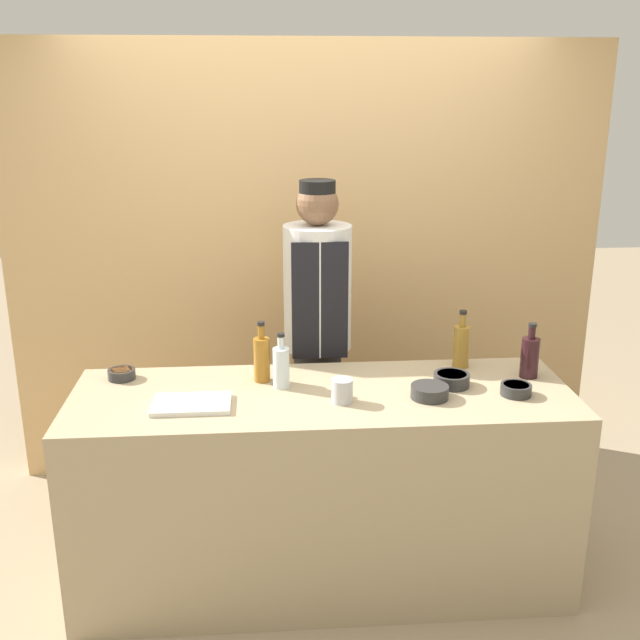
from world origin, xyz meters
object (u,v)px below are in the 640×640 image
Objects in this scene: cup_steel at (342,391)px; sauce_bowl_brown at (122,374)px; sauce_bowl_white at (452,379)px; bottle_clear at (281,366)px; cutting_board at (192,404)px; sauce_bowl_purple at (516,389)px; bottle_vinegar at (461,345)px; bottle_wine at (530,356)px; chef_center at (318,338)px; bottle_amber at (262,358)px; sauce_bowl_red at (430,391)px.

sauce_bowl_brown is at bearing 160.77° from cup_steel.
bottle_clear is at bearing 176.57° from sauce_bowl_white.
cutting_board is 1.30× the size of bottle_clear.
bottle_vinegar is (-0.15, 0.35, 0.08)m from sauce_bowl_purple.
bottle_wine is (1.11, 0.03, 0.00)m from bottle_clear.
sauce_bowl_purple is at bearing 0.53° from cutting_board.
bottle_clear is 0.57m from chef_center.
bottle_clear is 0.90× the size of bottle_vinegar.
bottle_wine is 0.92× the size of bottle_amber.
bottle_amber is (-1.07, 0.24, 0.08)m from sauce_bowl_purple.
sauce_bowl_purple is 1.05m from chef_center.
sauce_bowl_red is 1.32× the size of sauce_bowl_brown.
sauce_bowl_brown is 1.55m from bottle_vinegar.
sauce_bowl_brown is 1.20× the size of cup_steel.
cutting_board is at bearing -179.40° from sauce_bowl_red.
bottle_vinegar is at bearing 16.57° from cutting_board.
sauce_bowl_purple is at bearing -26.14° from sauce_bowl_white.
sauce_bowl_white is 0.26m from bottle_vinegar.
sauce_bowl_purple is at bearing -41.50° from chef_center.
chef_center is at bearing 51.33° from cutting_board.
cup_steel is (-0.86, -0.22, -0.05)m from bottle_wine.
bottle_vinegar is 0.70m from cup_steel.
bottle_clear reaches higher than sauce_bowl_red.
cutting_board is at bearing 179.47° from cup_steel.
bottle_clear is 0.86m from bottle_vinegar.
sauce_bowl_red is 1.36m from sauce_bowl_brown.
sauce_bowl_brown is (-1.44, 0.19, -0.01)m from sauce_bowl_white.
sauce_bowl_red is 0.64m from bottle_clear.
sauce_bowl_brown is (-1.32, 0.32, -0.01)m from sauce_bowl_red.
cutting_board is 0.62m from cup_steel.
cutting_board is at bearing -128.67° from chef_center.
sauce_bowl_brown is at bearing -178.78° from bottle_vinegar.
sauce_bowl_purple is (1.69, -0.31, 0.00)m from sauce_bowl_brown.
bottle_clear is at bearing -178.20° from bottle_wine.
cutting_board is (-1.36, -0.01, -0.02)m from sauce_bowl_purple.
cutting_board is at bearing -138.44° from bottle_amber.
bottle_wine is 1.04m from chef_center.
bottle_wine reaches higher than cutting_board.
sauce_bowl_white is at bearing 6.85° from cutting_board.
bottle_amber reaches higher than bottle_clear.
sauce_bowl_red is 1.57× the size of cup_steel.
sauce_bowl_brown is 1.72m from sauce_bowl_purple.
chef_center is at bearing 22.97° from sauce_bowl_brown.
sauce_bowl_white is at bearing 15.74° from cup_steel.
bottle_wine is 0.31m from bottle_vinegar.
bottle_vinegar is at bearing -28.72° from chef_center.
bottle_vinegar is (0.92, 0.10, -0.00)m from bottle_amber.
chef_center reaches higher than cutting_board.
sauce_bowl_red is at bearing -13.44° from sauce_bowl_brown.
sauce_bowl_purple is at bearing -9.52° from bottle_clear.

